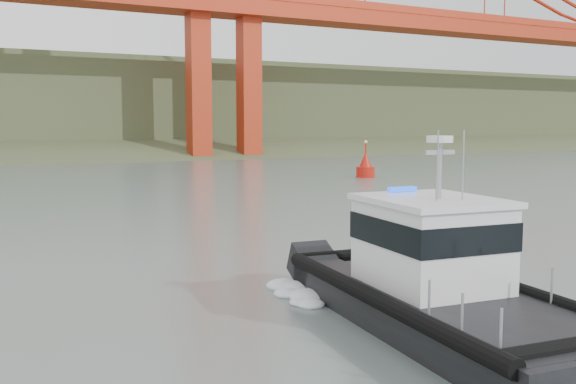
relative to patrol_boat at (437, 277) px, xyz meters
name	(u,v)px	position (x,y,z in m)	size (l,w,h in m)	color
ground	(451,292)	(2.61, 2.40, -1.25)	(400.00, 400.00, 0.00)	#4A5855
headlands	(32,115)	(2.61, 127.90, 5.80)	(500.00, 105.36, 27.12)	#354326
patrol_boat	(437,277)	(0.00, 0.00, 0.00)	(4.63, 10.57, 4.99)	black
nav_buoy	(365,167)	(24.12, 39.15, -0.26)	(1.81, 1.81, 3.77)	red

